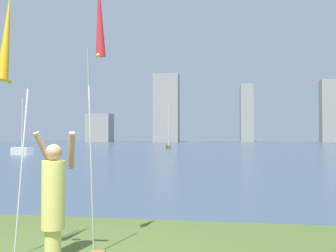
{
  "coord_description": "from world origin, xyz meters",
  "views": [
    {
      "loc": [
        2.25,
        -4.56,
        1.78
      ],
      "look_at": [
        -0.24,
        11.81,
        2.21
      ],
      "focal_mm": 39.8,
      "sensor_mm": 36.0,
      "label": 1
    }
  ],
  "objects_px": {
    "sailboat_1": "(168,146)",
    "kite_flag_left": "(7,40)",
    "person": "(54,195)",
    "kite_flag_right": "(99,24)",
    "sailboat_2": "(22,151)"
  },
  "relations": [
    {
      "from": "person",
      "to": "kite_flag_left",
      "type": "bearing_deg",
      "value": -143.76
    },
    {
      "from": "kite_flag_left",
      "to": "person",
      "type": "bearing_deg",
      "value": 32.44
    },
    {
      "from": "kite_flag_right",
      "to": "kite_flag_left",
      "type": "bearing_deg",
      "value": -145.76
    },
    {
      "from": "kite_flag_right",
      "to": "sailboat_2",
      "type": "relative_size",
      "value": 0.82
    },
    {
      "from": "sailboat_2",
      "to": "person",
      "type": "bearing_deg",
      "value": -59.13
    },
    {
      "from": "sailboat_2",
      "to": "kite_flag_left",
      "type": "bearing_deg",
      "value": -60.32
    },
    {
      "from": "kite_flag_right",
      "to": "person",
      "type": "bearing_deg",
      "value": -144.04
    },
    {
      "from": "person",
      "to": "kite_flag_right",
      "type": "relative_size",
      "value": 0.43
    },
    {
      "from": "sailboat_1",
      "to": "kite_flag_left",
      "type": "bearing_deg",
      "value": -84.34
    },
    {
      "from": "person",
      "to": "sailboat_1",
      "type": "xyz_separation_m",
      "value": [
        -4.99,
        44.49,
        -0.5
      ]
    },
    {
      "from": "person",
      "to": "sailboat_2",
      "type": "xyz_separation_m",
      "value": [
        -15.86,
        26.53,
        -0.5
      ]
    },
    {
      "from": "kite_flag_left",
      "to": "sailboat_1",
      "type": "height_order",
      "value": "sailboat_1"
    },
    {
      "from": "person",
      "to": "kite_flag_left",
      "type": "distance_m",
      "value": 2.31
    },
    {
      "from": "sailboat_2",
      "to": "kite_flag_right",
      "type": "bearing_deg",
      "value": -57.88
    },
    {
      "from": "kite_flag_left",
      "to": "sailboat_2",
      "type": "xyz_separation_m",
      "value": [
        -15.32,
        26.88,
        -2.72
      ]
    }
  ]
}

